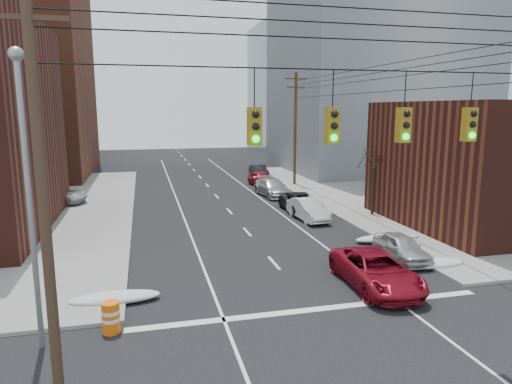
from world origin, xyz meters
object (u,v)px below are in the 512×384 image
parked_car_d (272,187)px  parked_car_f (259,171)px  red_pickup (376,270)px  parked_car_e (261,179)px  parked_car_a (402,247)px  parked_car_b (308,209)px  construction_barrel (111,317)px  lot_car_b (55,195)px  parked_car_c (301,203)px

parked_car_d → parked_car_f: 11.30m
red_pickup → parked_car_f: bearing=86.3°
parked_car_e → red_pickup: bearing=-100.0°
red_pickup → parked_car_e: size_ratio=1.26×
parked_car_a → parked_car_d: 18.24m
parked_car_d → parked_car_e: 5.15m
parked_car_b → parked_car_d: size_ratio=0.85×
parked_car_e → parked_car_f: size_ratio=1.02×
parked_car_b → construction_barrel: (-12.20, -13.60, -0.16)m
parked_car_e → parked_car_f: bearing=71.9°
lot_car_b → parked_car_b: bearing=-96.2°
red_pickup → parked_car_d: bearing=87.8°
lot_car_b → construction_barrel: lot_car_b is taller
construction_barrel → parked_car_d: bearing=61.6°
parked_car_c → lot_car_b: 19.42m
parked_car_c → parked_car_f: 17.86m
parked_car_d → construction_barrel: bearing=-123.4°
red_pickup → construction_barrel: 10.88m
parked_car_a → parked_car_f: parked_car_f is taller
red_pickup → parked_car_b: red_pickup is taller
parked_car_f → construction_barrel: (-13.80, -33.77, -0.13)m
parked_car_f → parked_car_c: bearing=-93.7°
parked_car_e → construction_barrel: parked_car_e is taller
construction_barrel → parked_car_e: bearing=65.7°
parked_car_c → parked_car_f: size_ratio=1.19×
parked_car_b → parked_car_f: 20.24m
parked_car_a → parked_car_b: bearing=100.3°
parked_car_e → parked_car_f: 6.17m
parked_car_a → parked_car_c: bearing=96.7°
parked_car_c → parked_car_d: (-0.33, 6.63, 0.06)m
parked_car_e → parked_car_f: (1.27, 6.04, -0.04)m
parked_car_c → lot_car_b: bearing=159.9°
parked_car_e → parked_car_b: bearing=-97.5°
construction_barrel → parked_car_c: bearing=51.9°
parked_car_d → parked_car_e: size_ratio=1.21×
parked_car_d → construction_barrel: (-12.20, -22.59, -0.19)m
parked_car_c → construction_barrel: 20.29m
parked_car_c → parked_car_d: parked_car_d is taller
parked_car_f → construction_barrel: parked_car_f is taller
red_pickup → parked_car_a: red_pickup is taller
parked_car_f → parked_car_b: bearing=-94.1°
parked_car_e → construction_barrel: bearing=-120.5°
parked_car_c → parked_car_b: bearing=-97.2°
parked_car_a → parked_car_b: size_ratio=0.88×
parked_car_c → lot_car_b: (-18.14, 6.91, 0.15)m
red_pickup → parked_car_f: size_ratio=1.28×
construction_barrel → lot_car_b: bearing=103.8°
parked_car_e → lot_car_b: 18.78m
parked_car_c → construction_barrel: size_ratio=4.61×
parked_car_a → parked_car_f: (0.00, 29.35, 0.03)m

